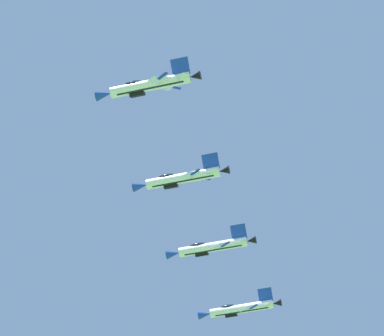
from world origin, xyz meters
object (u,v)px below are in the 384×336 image
fighter_jet_left_wing (149,86)px  fighter_jet_right_outer (240,309)px  fighter_jet_right_wing (181,178)px  fighter_jet_left_outer (212,247)px

fighter_jet_left_wing → fighter_jet_right_outer: (33.14, 44.67, 2.16)m
fighter_jet_right_outer → fighter_jet_left_wing: bearing=177.8°
fighter_jet_right_wing → fighter_jet_right_outer: (22.38, 29.20, 2.30)m
fighter_jet_left_outer → fighter_jet_right_outer: (11.77, 15.27, 1.54)m
fighter_jet_left_wing → fighter_jet_right_wing: size_ratio=1.00×
fighter_jet_left_outer → fighter_jet_right_outer: bearing=-3.2°
fighter_jet_left_wing → fighter_jet_left_outer: fighter_jet_left_outer is taller
fighter_jet_left_outer → fighter_jet_right_outer: 19.34m
fighter_jet_left_outer → fighter_jet_right_wing: bearing=177.1°
fighter_jet_left_wing → fighter_jet_right_wing: 18.85m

